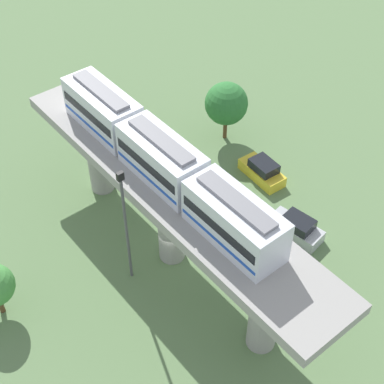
{
  "coord_description": "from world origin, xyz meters",
  "views": [
    {
      "loc": [
        16.17,
        22.2,
        33.21
      ],
      "look_at": [
        -2.5,
        -0.74,
        4.41
      ],
      "focal_mm": 54.03,
      "sensor_mm": 36.0,
      "label": 1
    }
  ],
  "objects_px": {
    "parked_car_silver": "(296,228)",
    "signal_post": "(126,223)",
    "train": "(162,159)",
    "tree_near_viaduct": "(226,104)",
    "parked_car_yellow": "(262,171)"
  },
  "relations": [
    {
      "from": "parked_car_silver",
      "to": "signal_post",
      "type": "height_order",
      "value": "signal_post"
    },
    {
      "from": "parked_car_silver",
      "to": "signal_post",
      "type": "bearing_deg",
      "value": -30.23
    },
    {
      "from": "train",
      "to": "tree_near_viaduct",
      "type": "relative_size",
      "value": 3.64
    },
    {
      "from": "parked_car_yellow",
      "to": "parked_car_silver",
      "type": "bearing_deg",
      "value": 71.94
    },
    {
      "from": "parked_car_silver",
      "to": "tree_near_viaduct",
      "type": "distance_m",
      "value": 13.17
    },
    {
      "from": "train",
      "to": "parked_car_silver",
      "type": "distance_m",
      "value": 12.86
    },
    {
      "from": "train",
      "to": "parked_car_silver",
      "type": "height_order",
      "value": "train"
    },
    {
      "from": "tree_near_viaduct",
      "to": "signal_post",
      "type": "relative_size",
      "value": 0.57
    },
    {
      "from": "parked_car_yellow",
      "to": "signal_post",
      "type": "bearing_deg",
      "value": 9.91
    },
    {
      "from": "tree_near_viaduct",
      "to": "train",
      "type": "bearing_deg",
      "value": 30.57
    },
    {
      "from": "parked_car_silver",
      "to": "parked_car_yellow",
      "type": "relative_size",
      "value": 1.03
    },
    {
      "from": "tree_near_viaduct",
      "to": "signal_post",
      "type": "height_order",
      "value": "signal_post"
    },
    {
      "from": "train",
      "to": "tree_near_viaduct",
      "type": "height_order",
      "value": "train"
    },
    {
      "from": "parked_car_yellow",
      "to": "tree_near_viaduct",
      "type": "height_order",
      "value": "tree_near_viaduct"
    },
    {
      "from": "parked_car_silver",
      "to": "tree_near_viaduct",
      "type": "xyz_separation_m",
      "value": [
        -3.67,
        -12.3,
        2.98
      ]
    }
  ]
}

